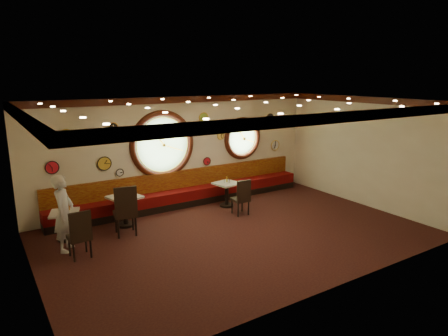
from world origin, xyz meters
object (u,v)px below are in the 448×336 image
at_px(chair_c, 242,195).
at_px(waiter, 64,213).
at_px(chair_a, 80,231).
at_px(condiment_c_bottle, 227,179).
at_px(condiment_b_salt, 123,194).
at_px(condiment_a_pepper, 65,210).
at_px(condiment_b_bottle, 130,192).
at_px(chair_b, 125,208).
at_px(table_c, 227,191).
at_px(condiment_c_salt, 224,181).
at_px(condiment_b_pepper, 126,195).
at_px(condiment_a_salt, 59,210).
at_px(condiment_a_bottle, 69,207).
at_px(table_a, 65,222).
at_px(table_b, 125,207).
at_px(condiment_c_pepper, 229,181).

relative_size(chair_c, waiter, 0.37).
xyz_separation_m(chair_a, condiment_c_bottle, (4.53, 1.36, 0.20)).
bearing_deg(condiment_b_salt, condiment_a_pepper, -173.98).
distance_m(condiment_b_bottle, condiment_c_bottle, 2.95).
xyz_separation_m(chair_b, condiment_a_pepper, (-1.27, 0.54, 0.03)).
bearing_deg(table_c, condiment_c_bottle, 55.24).
distance_m(condiment_c_salt, condiment_c_bottle, 0.14).
bearing_deg(condiment_b_pepper, condiment_a_salt, 179.53).
height_order(condiment_a_pepper, condiment_c_bottle, condiment_c_bottle).
distance_m(chair_b, condiment_c_salt, 3.25).
bearing_deg(condiment_a_salt, condiment_c_salt, 0.09).
bearing_deg(condiment_a_bottle, condiment_a_pepper, -145.78).
bearing_deg(table_a, chair_a, -86.92).
bearing_deg(table_c, condiment_b_salt, 178.14).
relative_size(table_a, chair_b, 1.02).
height_order(table_b, condiment_b_pepper, condiment_b_pepper).
bearing_deg(condiment_c_bottle, table_b, -179.73).
height_order(chair_a, condiment_a_bottle, chair_a).
height_order(table_c, condiment_a_salt, condiment_a_salt).
bearing_deg(condiment_a_pepper, waiter, -101.30).
distance_m(condiment_a_salt, condiment_b_bottle, 1.75).
height_order(table_c, condiment_a_pepper, condiment_a_pepper).
relative_size(chair_c, condiment_a_pepper, 6.15).
height_order(condiment_b_salt, condiment_c_pepper, condiment_b_salt).
bearing_deg(condiment_a_pepper, condiment_a_salt, 147.44).
height_order(condiment_b_pepper, condiment_a_bottle, condiment_b_pepper).
relative_size(condiment_b_salt, condiment_b_bottle, 0.57).
distance_m(condiment_c_salt, condiment_b_pepper, 2.96).
bearing_deg(chair_a, condiment_a_salt, 94.83).
bearing_deg(condiment_b_pepper, condiment_c_pepper, -1.03).
bearing_deg(chair_b, condiment_c_salt, 20.97).
distance_m(condiment_b_bottle, waiter, 1.90).
relative_size(chair_a, condiment_b_bottle, 3.97).
relative_size(condiment_c_salt, condiment_c_bottle, 0.58).
distance_m(table_c, condiment_b_salt, 3.10).
bearing_deg(condiment_a_salt, condiment_b_pepper, -0.47).
relative_size(condiment_a_pepper, condiment_b_bottle, 0.62).
height_order(chair_b, condiment_a_pepper, chair_b).
height_order(chair_c, condiment_a_salt, chair_c).
bearing_deg(chair_b, condiment_b_salt, 85.74).
xyz_separation_m(condiment_b_salt, condiment_b_bottle, (0.18, -0.01, 0.04)).
relative_size(condiment_a_bottle, condiment_c_bottle, 0.86).
height_order(table_a, chair_c, chair_c).
xyz_separation_m(condiment_c_salt, waiter, (-4.58, -0.68, 0.09)).
bearing_deg(condiment_b_bottle, chair_b, -117.52).
relative_size(table_c, condiment_c_pepper, 7.34).
height_order(table_b, condiment_c_bottle, condiment_c_bottle).
height_order(chair_b, chair_c, chair_b).
bearing_deg(condiment_b_pepper, condiment_b_salt, 119.95).
xyz_separation_m(table_c, condiment_b_salt, (-3.08, 0.10, 0.39)).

